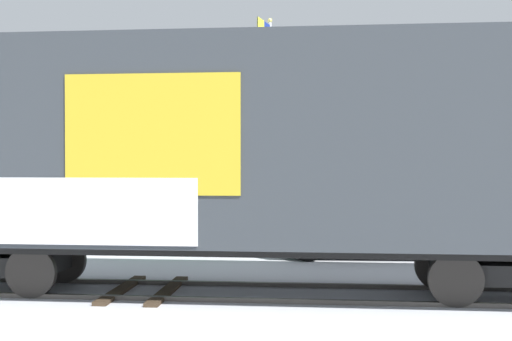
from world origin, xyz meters
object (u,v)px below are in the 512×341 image
(parked_car_green, at_px, (167,220))
(parked_car_black, at_px, (368,225))
(freight_car, at_px, (241,147))
(flagpole, at_px, (268,91))

(parked_car_green, xyz_separation_m, parked_car_black, (5.36, -0.44, -0.03))
(parked_car_black, bearing_deg, parked_car_green, 175.28)
(freight_car, height_order, parked_car_black, freight_car)
(flagpole, height_order, parked_car_black, flagpole)
(freight_car, height_order, parked_car_green, freight_car)
(freight_car, relative_size, flagpole, 1.69)
(flagpole, distance_m, parked_car_black, 8.62)
(freight_car, height_order, flagpole, flagpole)
(parked_car_green, bearing_deg, parked_car_black, -4.72)
(freight_car, bearing_deg, flagpole, 92.15)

